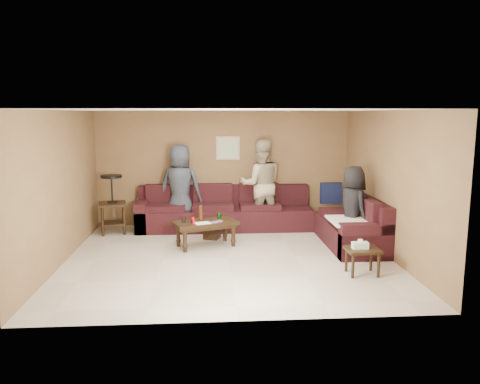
{
  "coord_description": "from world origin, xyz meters",
  "views": [
    {
      "loc": [
        -0.34,
        -7.73,
        2.45
      ],
      "look_at": [
        0.25,
        0.85,
        1.0
      ],
      "focal_mm": 35.0,
      "sensor_mm": 36.0,
      "label": 1
    }
  ],
  "objects_px": {
    "waste_bin": "(212,230)",
    "person_left": "(180,187)",
    "end_table_left": "(112,203)",
    "person_middle": "(261,185)",
    "side_table_right": "(362,252)",
    "coffee_table": "(205,225)",
    "sectional_sofa": "(265,219)",
    "person_right": "(353,207)"
  },
  "relations": [
    {
      "from": "waste_bin",
      "to": "person_left",
      "type": "relative_size",
      "value": 0.18
    },
    {
      "from": "end_table_left",
      "to": "person_middle",
      "type": "xyz_separation_m",
      "value": [
        3.08,
        0.19,
        0.32
      ]
    },
    {
      "from": "side_table_right",
      "to": "person_middle",
      "type": "height_order",
      "value": "person_middle"
    },
    {
      "from": "waste_bin",
      "to": "person_middle",
      "type": "height_order",
      "value": "person_middle"
    },
    {
      "from": "coffee_table",
      "to": "end_table_left",
      "type": "distance_m",
      "value": 2.22
    },
    {
      "from": "sectional_sofa",
      "to": "coffee_table",
      "type": "distance_m",
      "value": 1.45
    },
    {
      "from": "person_left",
      "to": "person_right",
      "type": "distance_m",
      "value": 3.6
    },
    {
      "from": "sectional_sofa",
      "to": "person_left",
      "type": "distance_m",
      "value": 1.92
    },
    {
      "from": "sectional_sofa",
      "to": "waste_bin",
      "type": "relative_size",
      "value": 13.86
    },
    {
      "from": "end_table_left",
      "to": "person_left",
      "type": "distance_m",
      "value": 1.42
    },
    {
      "from": "end_table_left",
      "to": "person_left",
      "type": "height_order",
      "value": "person_left"
    },
    {
      "from": "coffee_table",
      "to": "person_right",
      "type": "distance_m",
      "value": 2.72
    },
    {
      "from": "end_table_left",
      "to": "person_middle",
      "type": "height_order",
      "value": "person_middle"
    },
    {
      "from": "coffee_table",
      "to": "side_table_right",
      "type": "bearing_deg",
      "value": -35.52
    },
    {
      "from": "waste_bin",
      "to": "person_middle",
      "type": "bearing_deg",
      "value": 36.2
    },
    {
      "from": "side_table_right",
      "to": "waste_bin",
      "type": "xyz_separation_m",
      "value": [
        -2.27,
        2.25,
        -0.2
      ]
    },
    {
      "from": "coffee_table",
      "to": "person_right",
      "type": "xyz_separation_m",
      "value": [
        2.68,
        -0.29,
        0.36
      ]
    },
    {
      "from": "person_middle",
      "to": "side_table_right",
      "type": "bearing_deg",
      "value": 110.16
    },
    {
      "from": "person_left",
      "to": "person_right",
      "type": "height_order",
      "value": "person_left"
    },
    {
      "from": "coffee_table",
      "to": "person_left",
      "type": "height_order",
      "value": "person_left"
    },
    {
      "from": "waste_bin",
      "to": "person_left",
      "type": "height_order",
      "value": "person_left"
    },
    {
      "from": "sectional_sofa",
      "to": "side_table_right",
      "type": "xyz_separation_m",
      "value": [
        1.18,
        -2.5,
        0.04
      ]
    },
    {
      "from": "person_middle",
      "to": "person_right",
      "type": "bearing_deg",
      "value": 131.4
    },
    {
      "from": "side_table_right",
      "to": "end_table_left",
      "type": "bearing_deg",
      "value": 146.69
    },
    {
      "from": "person_left",
      "to": "person_middle",
      "type": "bearing_deg",
      "value": -169.2
    },
    {
      "from": "waste_bin",
      "to": "coffee_table",
      "type": "bearing_deg",
      "value": -103.23
    },
    {
      "from": "sectional_sofa",
      "to": "end_table_left",
      "type": "relative_size",
      "value": 3.84
    },
    {
      "from": "person_middle",
      "to": "end_table_left",
      "type": "bearing_deg",
      "value": 1.64
    },
    {
      "from": "coffee_table",
      "to": "side_table_right",
      "type": "xyz_separation_m",
      "value": [
        2.4,
        -1.71,
        -0.04
      ]
    },
    {
      "from": "end_table_left",
      "to": "person_left",
      "type": "xyz_separation_m",
      "value": [
        1.38,
        0.23,
        0.28
      ]
    },
    {
      "from": "side_table_right",
      "to": "person_left",
      "type": "height_order",
      "value": "person_left"
    },
    {
      "from": "end_table_left",
      "to": "waste_bin",
      "type": "distance_m",
      "value": 2.16
    },
    {
      "from": "coffee_table",
      "to": "waste_bin",
      "type": "distance_m",
      "value": 0.6
    },
    {
      "from": "sectional_sofa",
      "to": "person_middle",
      "type": "height_order",
      "value": "person_middle"
    },
    {
      "from": "side_table_right",
      "to": "person_left",
      "type": "relative_size",
      "value": 0.31
    },
    {
      "from": "sectional_sofa",
      "to": "side_table_right",
      "type": "height_order",
      "value": "sectional_sofa"
    },
    {
      "from": "sectional_sofa",
      "to": "waste_bin",
      "type": "height_order",
      "value": "sectional_sofa"
    },
    {
      "from": "coffee_table",
      "to": "end_table_left",
      "type": "xyz_separation_m",
      "value": [
        -1.91,
        1.12,
        0.23
      ]
    },
    {
      "from": "sectional_sofa",
      "to": "person_right",
      "type": "relative_size",
      "value": 3.05
    },
    {
      "from": "person_middle",
      "to": "person_left",
      "type": "bearing_deg",
      "value": -3.14
    },
    {
      "from": "end_table_left",
      "to": "person_right",
      "type": "relative_size",
      "value": 0.79
    },
    {
      "from": "sectional_sofa",
      "to": "side_table_right",
      "type": "relative_size",
      "value": 8.35
    }
  ]
}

